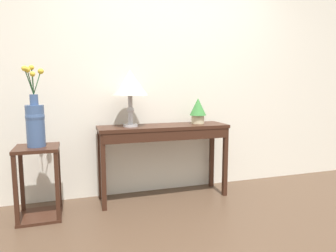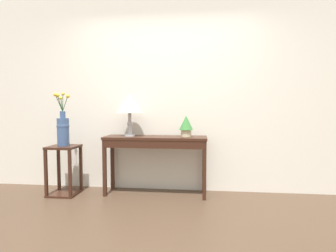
% 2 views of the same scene
% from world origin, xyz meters
% --- Properties ---
extents(back_wall_with_art, '(9.00, 0.10, 2.80)m').
position_xyz_m(back_wall_with_art, '(0.00, 1.56, 1.40)').
color(back_wall_with_art, silver).
rests_on(back_wall_with_art, ground).
extents(console_table, '(1.37, 0.39, 0.79)m').
position_xyz_m(console_table, '(-0.14, 1.24, 0.68)').
color(console_table, '#381E14').
rests_on(console_table, ground).
extents(table_lamp, '(0.36, 0.36, 0.57)m').
position_xyz_m(table_lamp, '(-0.49, 1.27, 1.22)').
color(table_lamp, '#B7B7BC').
rests_on(table_lamp, console_table).
extents(potted_plant_on_console, '(0.18, 0.18, 0.28)m').
position_xyz_m(potted_plant_on_console, '(0.27, 1.30, 0.94)').
color(potted_plant_on_console, beige).
rests_on(potted_plant_on_console, console_table).
extents(pedestal_stand_left, '(0.37, 0.37, 0.66)m').
position_xyz_m(pedestal_stand_left, '(-1.37, 1.13, 0.33)').
color(pedestal_stand_left, '#381E14').
rests_on(pedestal_stand_left, ground).
extents(flower_vase_tall, '(0.17, 0.19, 0.72)m').
position_xyz_m(flower_vase_tall, '(-1.37, 1.13, 0.90)').
color(flower_vase_tall, '#3D5684').
rests_on(flower_vase_tall, pedestal_stand_left).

